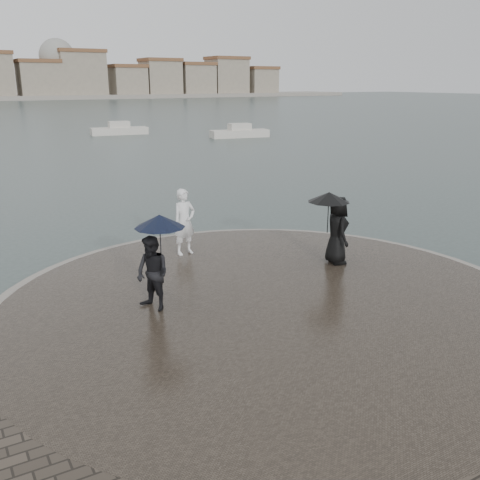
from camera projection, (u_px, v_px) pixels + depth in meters
ground at (381, 390)px, 9.13m from camera, size 400.00×400.00×0.00m
kerb_ring at (269, 309)px, 11.99m from camera, size 12.50×12.50×0.32m
quay_tip at (269, 308)px, 11.98m from camera, size 11.90×11.90×0.36m
statue at (185, 222)px, 14.95m from camera, size 0.75×0.55×1.87m
visitor_left at (155, 258)px, 11.26m from camera, size 1.23×1.12×2.04m
visitor_right at (335, 222)px, 14.12m from camera, size 1.21×1.16×1.95m
boats at (178, 132)px, 51.45m from camera, size 14.57×10.72×1.50m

